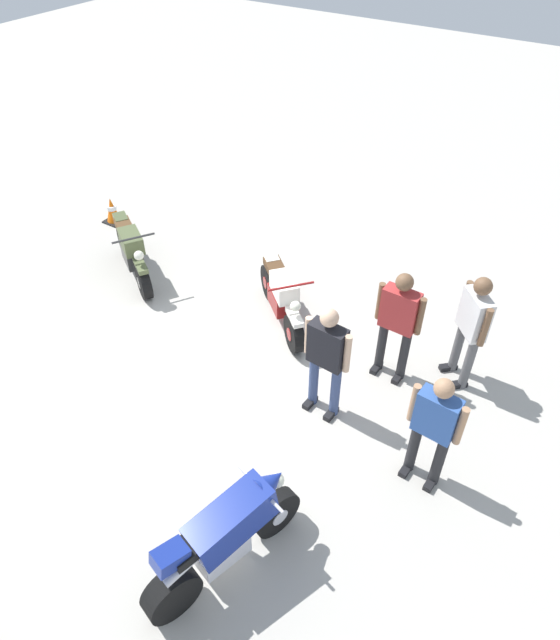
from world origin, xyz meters
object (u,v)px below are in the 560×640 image
Objects in this scene: traffic_cone at (112,210)px; person_in_blue_shirt at (434,425)px; person_in_red_shirt at (398,319)px; motorcycle_olive_vintage at (132,252)px; person_in_black_shirt at (327,355)px; motorcycle_blue_sportbike at (226,536)px; motorcycle_cream_vintage at (281,297)px; person_in_white_shirt at (472,324)px.

person_in_blue_shirt is at bearing 163.10° from traffic_cone.
person_in_blue_shirt is at bearing 38.68° from person_in_red_shirt.
motorcycle_olive_vintage is 0.99× the size of person_in_black_shirt.
motorcycle_olive_vintage is 2.01m from traffic_cone.
motorcycle_blue_sportbike is at bearing -2.53° from person_in_red_shirt.
person_in_black_shirt is (-4.35, 0.90, 0.52)m from motorcycle_olive_vintage.
motorcycle_cream_vintage is 4.61m from traffic_cone.
motorcycle_blue_sportbike is at bearing -27.14° from person_in_blue_shirt.
person_in_red_shirt is (-1.96, 0.14, 0.54)m from motorcycle_cream_vintage.
motorcycle_cream_vintage is 3.43m from person_in_blue_shirt.
person_in_blue_shirt is at bearing 82.94° from person_in_black_shirt.
person_in_red_shirt is at bearing 172.16° from traffic_cone.
person_in_white_shirt is 1.85m from person_in_blue_shirt.
motorcycle_olive_vintage is 0.97× the size of person_in_white_shirt.
person_in_blue_shirt is (-5.90, 1.19, 0.47)m from motorcycle_olive_vintage.
motorcycle_olive_vintage reaches higher than traffic_cone.
person_in_white_shirt reaches higher than motorcycle_blue_sportbike.
motorcycle_blue_sportbike is 1.10× the size of person_in_black_shirt.
motorcycle_olive_vintage and motorcycle_cream_vintage have the same top height.
person_in_white_shirt reaches higher than traffic_cone.
person_in_blue_shirt reaches higher than motorcycle_olive_vintage.
motorcycle_blue_sportbike is at bearing 144.30° from traffic_cone.
person_in_white_shirt is 1.07× the size of person_in_blue_shirt.
person_in_white_shirt reaches higher than person_in_blue_shirt.
motorcycle_olive_vintage is at bearing -132.52° from motorcycle_cream_vintage.
person_in_black_shirt is 1.58m from person_in_blue_shirt.
person_in_blue_shirt reaches higher than traffic_cone.
motorcycle_cream_vintage is 0.90× the size of person_in_red_shirt.
motorcycle_olive_vintage is 1.03× the size of person_in_blue_shirt.
motorcycle_cream_vintage is 2.99× the size of traffic_cone.
person_in_black_shirt is at bearing 20.59° from motorcycle_olive_vintage.
person_in_black_shirt reaches higher than motorcycle_olive_vintage.
person_in_white_shirt is at bearing 142.16° from person_in_black_shirt.
motorcycle_blue_sportbike is 3.63m from person_in_red_shirt.
traffic_cone is (7.56, -2.30, -0.70)m from person_in_blue_shirt.
person_in_white_shirt reaches higher than person_in_red_shirt.
person_in_black_shirt is (-1.48, 1.25, 0.52)m from motorcycle_cream_vintage.
traffic_cone is at bearing -96.27° from person_in_red_shirt.
motorcycle_olive_vintage is at bearing 70.10° from motorcycle_blue_sportbike.
motorcycle_olive_vintage is 0.90× the size of motorcycle_blue_sportbike.
person_in_red_shirt is at bearing -138.98° from person_in_blue_shirt.
traffic_cone is at bearing 70.85° from motorcycle_blue_sportbike.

